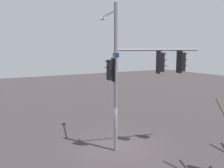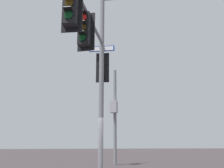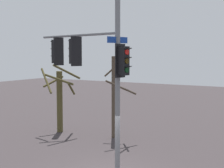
{
  "view_description": "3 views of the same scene",
  "coord_description": "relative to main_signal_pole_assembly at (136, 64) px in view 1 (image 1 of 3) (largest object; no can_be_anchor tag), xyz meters",
  "views": [
    {
      "loc": [
        -7.12,
        -11.64,
        5.8
      ],
      "look_at": [
        -0.56,
        -0.25,
        3.88
      ],
      "focal_mm": 38.98,
      "sensor_mm": 36.0,
      "label": 1
    },
    {
      "loc": [
        9.17,
        -0.76,
        1.61
      ],
      "look_at": [
        -0.15,
        0.18,
        3.86
      ],
      "focal_mm": 37.8,
      "sensor_mm": 36.0,
      "label": 2
    },
    {
      "loc": [
        -6.75,
        11.09,
        4.93
      ],
      "look_at": [
        0.08,
        -0.5,
        3.71
      ],
      "focal_mm": 53.9,
      "sensor_mm": 36.0,
      "label": 3
    }
  ],
  "objects": [
    {
      "name": "ground_plane",
      "position": [
        -0.91,
        0.37,
        -4.92
      ],
      "size": [
        80.0,
        80.0,
        0.0
      ],
      "primitive_type": "plane",
      "color": "#362F30"
    },
    {
      "name": "main_signal_pole_assembly",
      "position": [
        0.0,
        0.0,
        0.0
      ],
      "size": [
        5.54,
        4.78,
        8.22
      ],
      "rotation": [
        0.0,
        0.0,
        6.02
      ],
      "color": "slate",
      "rests_on": "ground"
    }
  ]
}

